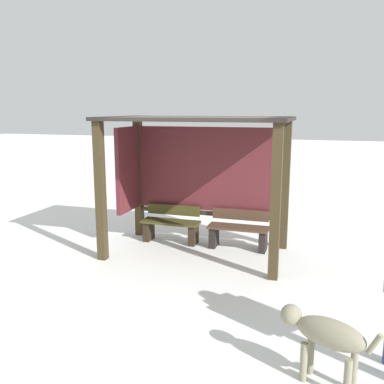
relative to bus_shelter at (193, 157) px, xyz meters
The scene contains 5 objects.
ground_plane 1.74m from the bus_shelter, 63.16° to the right, with size 60.00×60.00×0.00m, color white.
bus_shelter is the anchor object (origin of this frame).
bench_left_inside 1.48m from the bus_shelter, 159.19° to the left, with size 1.13×0.38×0.71m.
bench_center_inside 1.62m from the bus_shelter, 13.51° to the left, with size 1.13×0.41×0.71m.
dog 4.37m from the bus_shelter, 55.94° to the right, with size 0.90×0.49×0.69m.
Camera 1 is at (2.10, -6.98, 2.56)m, focal length 39.65 mm.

